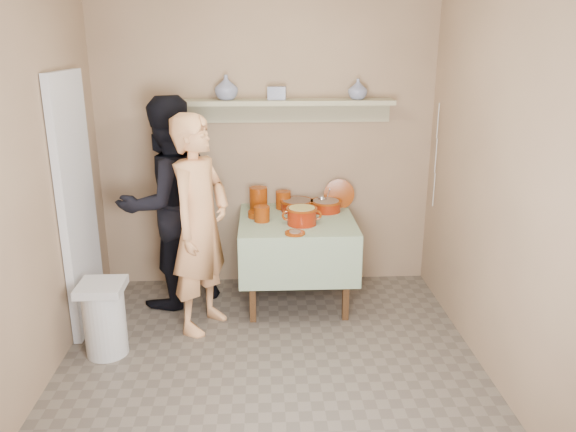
{
  "coord_description": "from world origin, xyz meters",
  "views": [
    {
      "loc": [
        -0.04,
        -3.25,
        2.21
      ],
      "look_at": [
        0.15,
        0.75,
        0.95
      ],
      "focal_mm": 35.0,
      "sensor_mm": 36.0,
      "label": 1
    }
  ],
  "objects": [
    {
      "name": "propped_lid",
      "position": [
        0.65,
        1.6,
        0.88
      ],
      "size": [
        0.28,
        0.08,
        0.27
      ],
      "primitive_type": "cylinder",
      "rotation": [
        1.44,
        0.0,
        -0.09
      ],
      "color": "maroon",
      "rests_on": "serving_table"
    },
    {
      "name": "person_helper",
      "position": [
        -0.84,
        1.31,
        0.9
      ],
      "size": [
        1.1,
        1.07,
        1.79
      ],
      "primitive_type": "imported",
      "rotation": [
        0.0,
        0.0,
        -2.47
      ],
      "color": "black",
      "rests_on": "ground"
    },
    {
      "name": "ground",
      "position": [
        0.0,
        0.0,
        0.0
      ],
      "size": [
        3.5,
        3.5,
        0.0
      ],
      "primitive_type": "plane",
      "color": "#61564C",
      "rests_on": "ground"
    },
    {
      "name": "person_cook",
      "position": [
        -0.52,
        0.85,
        0.85
      ],
      "size": [
        0.64,
        0.74,
        1.71
      ],
      "primitive_type": "imported",
      "rotation": [
        0.0,
        0.0,
        1.11
      ],
      "color": "tan",
      "rests_on": "ground"
    },
    {
      "name": "empty_bowl",
      "position": [
        -0.08,
        1.33,
        0.79
      ],
      "size": [
        0.17,
        0.17,
        0.05
      ],
      "primitive_type": "cylinder",
      "color": "maroon",
      "rests_on": "serving_table"
    },
    {
      "name": "ceramic_box",
      "position": [
        0.1,
        1.63,
        1.77
      ],
      "size": [
        0.17,
        0.13,
        0.11
      ],
      "primitive_type": "cube",
      "rotation": [
        0.0,
        0.0,
        -0.12
      ],
      "color": "navy",
      "rests_on": "wall_shelf"
    },
    {
      "name": "trash_bin",
      "position": [
        -1.2,
        0.46,
        0.28
      ],
      "size": [
        0.32,
        0.32,
        0.56
      ],
      "color": "silver",
      "rests_on": "ground"
    },
    {
      "name": "vase_left",
      "position": [
        -0.33,
        1.63,
        1.82
      ],
      "size": [
        0.23,
        0.23,
        0.21
      ],
      "primitive_type": "imported",
      "rotation": [
        0.0,
        0.0,
        0.19
      ],
      "color": "navy",
      "rests_on": "wall_shelf"
    },
    {
      "name": "serving_table",
      "position": [
        0.25,
        1.28,
        0.64
      ],
      "size": [
        0.97,
        0.97,
        0.76
      ],
      "color": "#4C2D16",
      "rests_on": "ground"
    },
    {
      "name": "cazuela_meat_b",
      "position": [
        0.52,
        1.48,
        0.82
      ],
      "size": [
        0.28,
        0.28,
        0.1
      ],
      "color": "maroon",
      "rests_on": "serving_table"
    },
    {
      "name": "plate_stack_b",
      "position": [
        0.15,
        1.57,
        0.84
      ],
      "size": [
        0.13,
        0.13,
        0.16
      ],
      "primitive_type": "cylinder",
      "color": "maroon",
      "rests_on": "serving_table"
    },
    {
      "name": "electrical_cord",
      "position": [
        1.47,
        1.48,
        1.25
      ],
      "size": [
        0.01,
        0.05,
        0.9
      ],
      "color": "silver",
      "rests_on": "wall_shelf"
    },
    {
      "name": "vase_right",
      "position": [
        0.79,
        1.61,
        1.81
      ],
      "size": [
        0.22,
        0.22,
        0.17
      ],
      "primitive_type": "imported",
      "rotation": [
        0.0,
        0.0,
        0.39
      ],
      "color": "navy",
      "rests_on": "wall_shelf"
    },
    {
      "name": "cazuela_rice",
      "position": [
        0.28,
        1.12,
        0.85
      ],
      "size": [
        0.33,
        0.25,
        0.14
      ],
      "color": "maroon",
      "rests_on": "serving_table"
    },
    {
      "name": "bowl_stack",
      "position": [
        -0.05,
        1.21,
        0.83
      ],
      "size": [
        0.13,
        0.13,
        0.13
      ],
      "primitive_type": "cylinder",
      "color": "maroon",
      "rests_on": "serving_table"
    },
    {
      "name": "cazuela_meat_a",
      "position": [
        0.26,
        1.5,
        0.82
      ],
      "size": [
        0.3,
        0.3,
        0.1
      ],
      "color": "maroon",
      "rests_on": "serving_table"
    },
    {
      "name": "room_shell",
      "position": [
        0.0,
        0.0,
        1.61
      ],
      "size": [
        3.04,
        3.54,
        2.62
      ],
      "color": "#A08062",
      "rests_on": "ground"
    },
    {
      "name": "wall_shelf",
      "position": [
        0.2,
        1.65,
        1.67
      ],
      "size": [
        1.8,
        0.25,
        0.21
      ],
      "color": "tan",
      "rests_on": "room_shell"
    },
    {
      "name": "front_plate",
      "position": [
        0.21,
        0.87,
        0.77
      ],
      "size": [
        0.16,
        0.16,
        0.03
      ],
      "color": "maroon",
      "rests_on": "serving_table"
    },
    {
      "name": "plate_stack_a",
      "position": [
        -0.08,
        1.52,
        0.87
      ],
      "size": [
        0.16,
        0.16,
        0.21
      ],
      "primitive_type": "cylinder",
      "color": "maroon",
      "rests_on": "serving_table"
    },
    {
      "name": "tile_panel",
      "position": [
        -1.46,
        0.95,
        1.0
      ],
      "size": [
        0.06,
        0.7,
        2.0
      ],
      "primitive_type": "cube",
      "color": "silver",
      "rests_on": "ground"
    },
    {
      "name": "ladle",
      "position": [
        0.49,
        1.49,
        0.87
      ],
      "size": [
        0.08,
        0.26,
        0.19
      ],
      "color": "silver",
      "rests_on": "cazuela_meat_b"
    }
  ]
}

